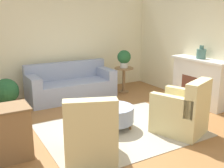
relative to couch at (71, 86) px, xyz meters
name	(u,v)px	position (x,y,z in m)	size (l,w,h in m)	color
ground_plane	(120,130)	(0.04, -2.34, -0.33)	(16.00, 16.00, 0.00)	#996638
wall_back	(62,42)	(0.04, 0.67, 1.07)	(9.90, 0.12, 2.80)	beige
wall_right	(222,47)	(2.71, -2.34, 1.07)	(0.12, 9.21, 2.80)	beige
rug	(120,130)	(0.04, -2.34, -0.32)	(2.79, 2.15, 0.01)	#B2A893
couch	(71,86)	(0.00, 0.00, 0.00)	(2.19, 0.93, 0.90)	#8E99B2
armchair_left	(90,135)	(-0.87, -2.99, 0.06)	(0.98, 1.05, 1.00)	beige
armchair_right	(182,113)	(0.96, -2.99, 0.06)	(0.98, 1.05, 1.00)	beige
ottoman_table	(113,114)	(0.00, -2.18, -0.05)	(0.76, 0.76, 0.42)	#8E99B2
side_table	(124,76)	(1.48, -0.23, 0.14)	(0.52, 0.52, 0.70)	olive
fireplace	(199,81)	(2.46, -2.00, 0.25)	(0.44, 1.51, 1.11)	silver
vase_mantel_near	(201,53)	(2.45, -2.00, 0.90)	(0.21, 0.21, 0.31)	#477066
potted_plant_on_side_table	(124,58)	(1.48, -0.23, 0.64)	(0.37, 0.37, 0.48)	beige
potted_plant_floor	(6,93)	(-1.59, -0.17, 0.08)	(0.56, 0.56, 0.73)	beige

